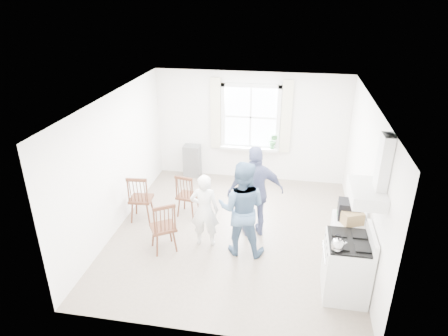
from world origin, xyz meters
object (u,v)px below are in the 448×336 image
person_mid (242,209)px  windsor_chair_b (186,192)px  windsor_chair_c (164,223)px  person_right (255,192)px  low_cabinet (346,242)px  person_left (205,210)px  stereo_stack (349,210)px  windsor_chair_a (139,195)px  gas_stove (347,267)px

person_mid → windsor_chair_b: bearing=-35.3°
windsor_chair_c → person_right: size_ratio=0.55×
low_cabinet → windsor_chair_c: windsor_chair_c is taller
windsor_chair_c → person_left: 0.74m
stereo_stack → windsor_chair_b: bearing=161.1°
windsor_chair_a → windsor_chair_c: bearing=-48.2°
stereo_stack → person_left: person_left is taller
windsor_chair_b → low_cabinet: bearing=-19.1°
stereo_stack → windsor_chair_a: stereo_stack is taller
low_cabinet → person_right: (-1.59, 0.68, 0.44)m
windsor_chair_b → person_mid: person_mid is taller
windsor_chair_b → person_mid: bearing=-37.4°
gas_stove → windsor_chair_a: size_ratio=1.11×
windsor_chair_b → person_mid: 1.61m
gas_stove → windsor_chair_c: bearing=170.2°
windsor_chair_b → person_left: 1.05m
stereo_stack → person_mid: person_mid is taller
gas_stove → windsor_chair_b: 3.43m
gas_stove → windsor_chair_c: (-3.01, 0.52, 0.11)m
low_cabinet → person_left: size_ratio=0.64×
low_cabinet → stereo_stack: (-0.03, 0.03, 0.60)m
person_right → gas_stove: bearing=122.0°
gas_stove → person_right: person_right is taller
windsor_chair_b → person_mid: (1.26, -0.96, 0.29)m
stereo_stack → windsor_chair_c: stereo_stack is taller
windsor_chair_a → stereo_stack: bearing=-10.0°
windsor_chair_a → person_mid: bearing=-16.4°
windsor_chair_a → person_right: bearing=-0.6°
windsor_chair_b → person_left: (0.58, -0.86, 0.13)m
gas_stove → person_right: (-1.53, 1.38, 0.40)m
stereo_stack → person_left: (-2.41, 0.16, -0.35)m
windsor_chair_b → stereo_stack: bearing=-18.9°
windsor_chair_a → person_mid: (2.10, -0.62, 0.25)m
low_cabinet → person_mid: bearing=177.1°
stereo_stack → windsor_chair_a: (-3.84, 0.68, -0.44)m
person_left → stereo_stack: bearing=172.8°
low_cabinet → windsor_chair_c: (-3.08, -0.18, 0.15)m
gas_stove → windsor_chair_b: size_ratio=1.19×
windsor_chair_c → low_cabinet: bearing=3.4°
gas_stove → person_right: 2.10m
stereo_stack → person_right: size_ratio=0.20×
windsor_chair_a → person_mid: size_ratio=0.58×
low_cabinet → person_mid: size_ratio=0.52×
person_mid → person_right: size_ratio=0.97×
low_cabinet → windsor_chair_a: bearing=169.6°
person_mid → stereo_stack: bearing=-179.9°
low_cabinet → windsor_chair_b: windsor_chair_b is taller
windsor_chair_a → person_left: size_ratio=0.72×
person_left → person_mid: 0.70m
low_cabinet → person_left: 2.46m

